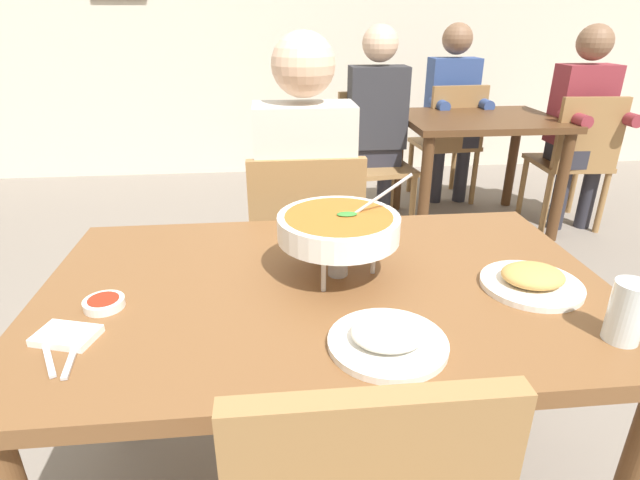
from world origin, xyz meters
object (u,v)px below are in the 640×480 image
object	(u,v)px
appetizer_plate	(532,280)
patron_bg_left	(376,118)
curry_bowl	(339,228)
drink_glass	(626,315)
chair_bg_left	(372,153)
dining_table_far	(478,137)
chair_bg_right	(450,137)
rice_plate	(388,338)
sauce_dish	(104,303)
patron_bg_right	(453,104)
diner_main	(304,189)
chair_bg_middle	(576,155)
chair_diner_main	(306,249)
patron_bg_middle	(583,117)
dining_table_main	(326,319)

from	to	relation	value
appetizer_plate	patron_bg_left	bearing A→B (deg)	88.12
curry_bowl	drink_glass	world-z (taller)	curry_bowl
chair_bg_left	dining_table_far	bearing A→B (deg)	-4.00
appetizer_plate	chair_bg_right	bearing A→B (deg)	74.42
curry_bowl	rice_plate	bearing A→B (deg)	-79.52
sauce_dish	patron_bg_right	world-z (taller)	patron_bg_right
diner_main	dining_table_far	size ratio (longest dim) A/B	1.31
sauce_dish	patron_bg_right	xyz separation A→B (m)	(1.77, 2.74, -0.01)
sauce_dish	patron_bg_right	distance (m)	3.26
appetizer_plate	sauce_dish	size ratio (longest dim) A/B	2.67
chair_bg_middle	chair_bg_right	xyz separation A→B (m)	(-0.65, 0.61, 0.00)
rice_plate	appetizer_plate	bearing A→B (deg)	26.49
chair_diner_main	sauce_dish	xyz separation A→B (m)	(-0.51, -0.78, 0.25)
chair_bg_left	chair_bg_middle	xyz separation A→B (m)	(1.33, -0.19, 0.00)
chair_bg_left	patron_bg_middle	size ratio (longest dim) A/B	0.69
curry_bowl	chair_bg_middle	xyz separation A→B (m)	(1.85, 1.94, -0.37)
curry_bowl	chair_bg_left	size ratio (longest dim) A/B	0.37
patron_bg_middle	chair_bg_middle	bearing A→B (deg)	-119.57
patron_bg_middle	patron_bg_right	distance (m)	0.91
patron_bg_right	appetizer_plate	bearing A→B (deg)	-105.61
drink_glass	chair_bg_middle	size ratio (longest dim) A/B	0.14
patron_bg_middle	patron_bg_left	bearing A→B (deg)	175.87
dining_table_main	dining_table_far	xyz separation A→B (m)	(1.25, 2.13, -0.03)
diner_main	patron_bg_right	xyz separation A→B (m)	(1.26, 1.93, 0.00)
patron_bg_right	dining_table_far	bearing A→B (deg)	-90.60
chair_bg_middle	patron_bg_right	world-z (taller)	patron_bg_right
curry_bowl	appetizer_plate	world-z (taller)	curry_bowl
chair_diner_main	appetizer_plate	size ratio (longest dim) A/B	3.75
dining_table_main	drink_glass	bearing A→B (deg)	-27.39
dining_table_far	chair_bg_left	world-z (taller)	chair_bg_left
chair_bg_right	patron_bg_middle	world-z (taller)	patron_bg_middle
sauce_dish	dining_table_far	world-z (taller)	sauce_dish
chair_diner_main	patron_bg_left	world-z (taller)	patron_bg_left
sauce_dish	patron_bg_middle	size ratio (longest dim) A/B	0.07
appetizer_plate	dining_table_far	bearing A→B (deg)	70.88
patron_bg_left	patron_bg_right	size ratio (longest dim) A/B	1.00
dining_table_main	chair_bg_middle	size ratio (longest dim) A/B	1.54
diner_main	chair_bg_middle	xyz separation A→B (m)	(1.88, 1.24, -0.24)
curry_bowl	patron_bg_middle	size ratio (longest dim) A/B	0.25
chair_bg_left	rice_plate	bearing A→B (deg)	-100.72
rice_plate	patron_bg_middle	world-z (taller)	patron_bg_middle
appetizer_plate	patron_bg_middle	bearing A→B (deg)	56.10
sauce_dish	patron_bg_left	world-z (taller)	patron_bg_left
diner_main	appetizer_plate	xyz separation A→B (m)	(0.49, -0.82, 0.02)
dining_table_main	dining_table_far	bearing A→B (deg)	59.49
curry_bowl	appetizer_plate	distance (m)	0.48
patron_bg_left	patron_bg_middle	world-z (taller)	same
diner_main	chair_bg_middle	distance (m)	2.26
patron_bg_middle	sauce_dish	bearing A→B (deg)	-138.93
dining_table_main	patron_bg_middle	bearing A→B (deg)	46.96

